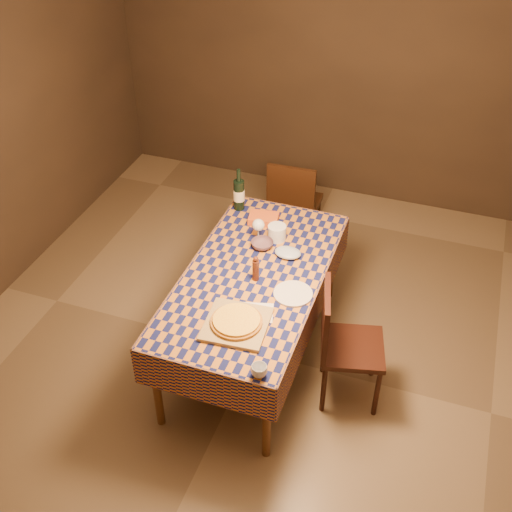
% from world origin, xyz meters
% --- Properties ---
extents(room, '(5.00, 5.10, 2.70)m').
position_xyz_m(room, '(0.00, 0.00, 1.35)').
color(room, brown).
rests_on(room, ground).
extents(dining_table, '(0.94, 1.84, 0.77)m').
position_xyz_m(dining_table, '(0.00, 0.00, 0.69)').
color(dining_table, brown).
rests_on(dining_table, ground).
extents(cutting_board, '(0.42, 0.42, 0.02)m').
position_xyz_m(cutting_board, '(0.07, -0.51, 0.78)').
color(cutting_board, '#9E814A').
rests_on(cutting_board, dining_table).
extents(pizza, '(0.43, 0.43, 0.03)m').
position_xyz_m(pizza, '(0.07, -0.51, 0.81)').
color(pizza, '#A1611A').
rests_on(pizza, cutting_board).
extents(pepper_mill, '(0.06, 0.06, 0.20)m').
position_xyz_m(pepper_mill, '(0.03, -0.04, 0.86)').
color(pepper_mill, '#471E10').
rests_on(pepper_mill, dining_table).
extents(bowl, '(0.17, 0.17, 0.05)m').
position_xyz_m(bowl, '(-0.05, 0.32, 0.80)').
color(bowl, '#5D424E').
rests_on(bowl, dining_table).
extents(wine_glass, '(0.09, 0.09, 0.18)m').
position_xyz_m(wine_glass, '(-0.10, 0.40, 0.90)').
color(wine_glass, silver).
rests_on(wine_glass, dining_table).
extents(wine_bottle, '(0.10, 0.10, 0.35)m').
position_xyz_m(wine_bottle, '(-0.39, 0.75, 0.90)').
color(wine_bottle, black).
rests_on(wine_bottle, dining_table).
extents(deli_tub, '(0.15, 0.15, 0.11)m').
position_xyz_m(deli_tub, '(0.02, 0.46, 0.83)').
color(deli_tub, silver).
rests_on(deli_tub, dining_table).
extents(takeout_container, '(0.25, 0.19, 0.06)m').
position_xyz_m(takeout_container, '(-0.14, 0.63, 0.80)').
color(takeout_container, '#CF531B').
rests_on(takeout_container, dining_table).
extents(white_plate, '(0.32, 0.32, 0.02)m').
position_xyz_m(white_plate, '(0.32, -0.11, 0.78)').
color(white_plate, silver).
rests_on(white_plate, dining_table).
extents(tumbler, '(0.10, 0.10, 0.08)m').
position_xyz_m(tumbler, '(0.34, -0.85, 0.81)').
color(tumbler, silver).
rests_on(tumbler, dining_table).
extents(flour_patch, '(0.28, 0.24, 0.00)m').
position_xyz_m(flour_patch, '(0.13, -0.36, 0.77)').
color(flour_patch, white).
rests_on(flour_patch, dining_table).
extents(flour_bag, '(0.20, 0.15, 0.06)m').
position_xyz_m(flour_bag, '(0.16, 0.29, 0.80)').
color(flour_bag, '#A2B6D0').
rests_on(flour_bag, dining_table).
extents(chair_far, '(0.44, 0.44, 0.93)m').
position_xyz_m(chair_far, '(-0.11, 1.35, 0.52)').
color(chair_far, black).
rests_on(chair_far, ground).
extents(chair_right, '(0.52, 0.51, 0.93)m').
position_xyz_m(chair_right, '(0.68, -0.16, 0.52)').
color(chair_right, black).
rests_on(chair_right, ground).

